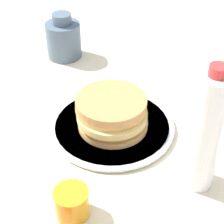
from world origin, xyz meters
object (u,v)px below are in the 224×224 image
at_px(juice_glass, 72,203).
at_px(cream_jug, 63,39).
at_px(plate, 112,126).
at_px(water_bottle_near, 206,133).
at_px(pancake_stack, 112,112).

distance_m(juice_glass, cream_jug, 0.57).
height_order(plate, water_bottle_near, water_bottle_near).
height_order(juice_glass, water_bottle_near, water_bottle_near).
relative_size(pancake_stack, cream_jug, 1.28).
bearing_deg(water_bottle_near, juice_glass, 78.00).
distance_m(pancake_stack, juice_glass, 0.24).
bearing_deg(juice_glass, cream_jug, -22.85).
xyz_separation_m(pancake_stack, juice_glass, (-0.17, 0.18, -0.02)).
bearing_deg(pancake_stack, cream_jug, -7.03).
bearing_deg(pancake_stack, water_bottle_near, -163.49).
relative_size(juice_glass, cream_jug, 0.47).
relative_size(plate, water_bottle_near, 1.08).
distance_m(pancake_stack, water_bottle_near, 0.24).
xyz_separation_m(juice_glass, water_bottle_near, (-0.05, -0.24, 0.10)).
relative_size(pancake_stack, water_bottle_near, 0.65).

